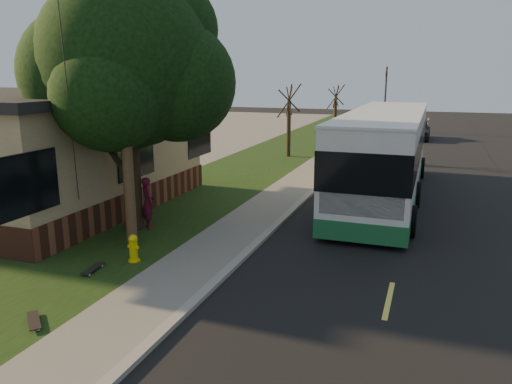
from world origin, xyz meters
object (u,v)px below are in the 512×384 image
(bare_tree_far, at_px, (335,110))
(traffic_signal, at_px, (385,95))
(fire_hydrant, at_px, (133,248))
(leafy_tree, at_px, (129,66))
(distant_car, at_px, (418,129))
(skateboarder, at_px, (148,203))
(transit_bus, at_px, (384,152))
(utility_pole, at_px, (123,85))
(skateboard_main, at_px, (93,268))
(bare_tree_near, at_px, (289,122))
(dumpster, at_px, (60,195))
(skateboard_spare, at_px, (34,321))

(bare_tree_far, height_order, traffic_signal, traffic_signal)
(fire_hydrant, distance_m, leafy_tree, 5.65)
(fire_hydrant, height_order, distant_car, distant_car)
(fire_hydrant, relative_size, skateboarder, 0.44)
(fire_hydrant, bearing_deg, transit_bus, 60.27)
(fire_hydrant, relative_size, traffic_signal, 0.13)
(utility_pole, xyz_separation_m, skateboard_main, (0.10, -1.91, -4.50))
(utility_pole, relative_size, bare_tree_far, 2.25)
(skateboard_main, bearing_deg, distant_car, 77.58)
(bare_tree_near, bearing_deg, dumpster, -107.22)
(transit_bus, height_order, dumpster, transit_bus)
(bare_tree_near, xyz_separation_m, transit_bus, (6.37, -8.42, -0.28))
(bare_tree_near, xyz_separation_m, bare_tree_far, (0.50, 12.00, -0.15))
(fire_hydrant, bearing_deg, traffic_signal, 84.79)
(utility_pole, relative_size, skateboarder, 5.42)
(skateboard_main, bearing_deg, skateboarder, 99.09)
(leafy_tree, bearing_deg, skateboard_spare, -75.78)
(transit_bus, bearing_deg, bare_tree_near, 127.11)
(utility_pole, distance_m, dumpster, 6.67)
(skateboard_main, height_order, dumpster, dumpster)
(bare_tree_far, xyz_separation_m, dumpster, (-4.98, -26.47, -1.39))
(bare_tree_near, bearing_deg, bare_tree_far, 87.61)
(transit_bus, bearing_deg, skateboard_spare, -112.49)
(fire_hydrant, distance_m, utility_pole, 4.37)
(utility_pole, bearing_deg, transit_bus, 54.27)
(dumpster, xyz_separation_m, distant_car, (11.47, 25.96, 0.13))
(leafy_tree, relative_size, skateboard_spare, 10.03)
(leafy_tree, relative_size, bare_tree_near, 1.81)
(traffic_signal, distance_m, distant_car, 5.92)
(skateboarder, relative_size, skateboard_spare, 2.15)
(fire_hydrant, xyz_separation_m, skateboard_main, (-0.61, -0.92, -0.30))
(utility_pole, bearing_deg, skateboard_main, -87.06)
(leafy_tree, xyz_separation_m, distant_car, (7.66, 26.85, -4.42))
(fire_hydrant, bearing_deg, distant_car, 78.34)
(utility_pole, relative_size, leafy_tree, 1.16)
(traffic_signal, distance_m, skateboard_spare, 37.85)
(fire_hydrant, relative_size, bare_tree_far, 0.18)
(traffic_signal, height_order, dumpster, traffic_signal)
(bare_tree_near, xyz_separation_m, skateboard_spare, (0.91, -21.60, -2.02))
(leafy_tree, height_order, transit_bus, leafy_tree)
(skateboard_main, relative_size, skateboard_spare, 1.13)
(fire_hydrant, xyz_separation_m, skateboard_spare, (0.01, -3.60, -0.30))
(fire_hydrant, bearing_deg, leafy_tree, 120.67)
(bare_tree_near, distance_m, skateboard_spare, 21.72)
(skateboarder, relative_size, distant_car, 0.38)
(skateboarder, xyz_separation_m, dumpster, (-4.20, 0.84, -0.29))
(utility_pole, xyz_separation_m, bare_tree_near, (-0.19, 17.01, -2.48))
(bare_tree_near, relative_size, distant_car, 0.98)
(leafy_tree, relative_size, skateboarder, 4.66)
(utility_pole, height_order, distant_car, utility_pole)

